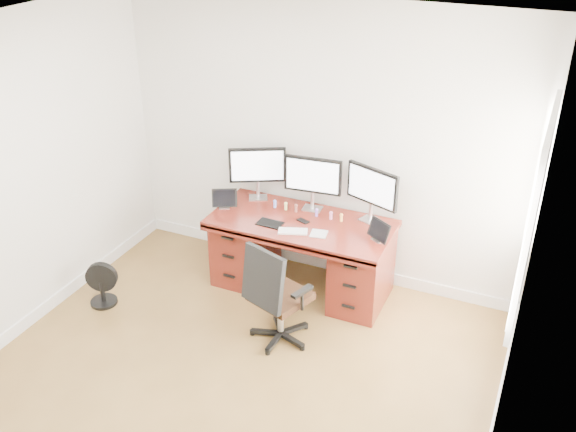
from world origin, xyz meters
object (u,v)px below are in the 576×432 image
at_px(keyboard, 293,231).
at_px(office_chair, 277,310).
at_px(floor_fan, 101,285).
at_px(desk, 302,252).
at_px(monitor_center, 313,177).

bearing_deg(keyboard, office_chair, -98.87).
bearing_deg(floor_fan, office_chair, -16.01).
xyz_separation_m(desk, monitor_center, (0.00, 0.24, 0.68)).
relative_size(monitor_center, keyboard, 2.10).
bearing_deg(office_chair, keyboard, 119.73).
height_order(desk, monitor_center, monitor_center).
bearing_deg(office_chair, floor_fan, -154.93).
distance_m(floor_fan, monitor_center, 2.22).
xyz_separation_m(monitor_center, keyboard, (0.01, -0.49, -0.33)).
relative_size(floor_fan, monitor_center, 0.78).
height_order(monitor_center, keyboard, monitor_center).
bearing_deg(keyboard, floor_fan, -174.06).
height_order(desk, office_chair, office_chair).
xyz_separation_m(floor_fan, keyboard, (1.61, 0.77, 0.55)).
relative_size(office_chair, keyboard, 3.66).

